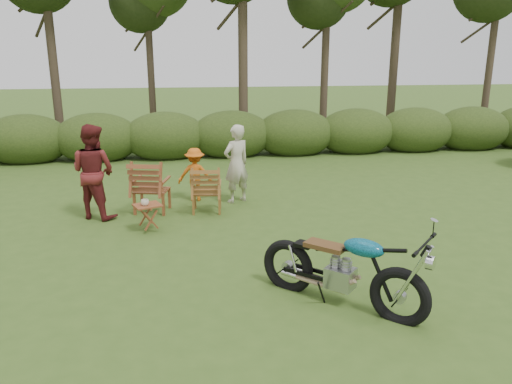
{
  "coord_description": "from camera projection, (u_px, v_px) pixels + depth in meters",
  "views": [
    {
      "loc": [
        -1.52,
        -6.18,
        3.11
      ],
      "look_at": [
        -0.35,
        1.56,
        0.9
      ],
      "focal_mm": 35.0,
      "sensor_mm": 36.0,
      "label": 1
    }
  ],
  "objects": [
    {
      "name": "ground",
      "position": [
        298.0,
        283.0,
        6.95
      ],
      "size": [
        80.0,
        80.0,
        0.0
      ],
      "primitive_type": "plane",
      "color": "#344E1A",
      "rests_on": "ground"
    },
    {
      "name": "tree_line",
      "position": [
        244.0,
        28.0,
        15.25
      ],
      "size": [
        22.52,
        11.62,
        8.14
      ],
      "color": "#34251C",
      "rests_on": "ground"
    },
    {
      "name": "motorcycle",
      "position": [
        339.0,
        303.0,
        6.41
      ],
      "size": [
        2.14,
        2.08,
        1.24
      ],
      "primitive_type": null,
      "rotation": [
        0.0,
        0.0,
        -0.75
      ],
      "color": "#0D8BB1",
      "rests_on": "ground"
    },
    {
      "name": "lawn_chair_right",
      "position": [
        207.0,
        211.0,
        10.06
      ],
      "size": [
        0.71,
        0.71,
        0.94
      ],
      "primitive_type": null,
      "rotation": [
        0.0,
        0.0,
        3.04
      ],
      "color": "brown",
      "rests_on": "ground"
    },
    {
      "name": "lawn_chair_left",
      "position": [
        153.0,
        211.0,
        10.07
      ],
      "size": [
        0.88,
        0.88,
        1.07
      ],
      "primitive_type": null,
      "rotation": [
        0.0,
        0.0,
        2.91
      ],
      "color": "brown",
      "rests_on": "ground"
    },
    {
      "name": "side_table",
      "position": [
        148.0,
        218.0,
        8.93
      ],
      "size": [
        0.59,
        0.55,
        0.49
      ],
      "primitive_type": null,
      "rotation": [
        0.0,
        0.0,
        0.39
      ],
      "color": "brown",
      "rests_on": "ground"
    },
    {
      "name": "cup",
      "position": [
        145.0,
        202.0,
        8.8
      ],
      "size": [
        0.17,
        0.17,
        0.11
      ],
      "primitive_type": "imported",
      "rotation": [
        0.0,
        0.0,
        -0.32
      ],
      "color": "beige",
      "rests_on": "side_table"
    },
    {
      "name": "adult_a",
      "position": [
        237.0,
        202.0,
        10.72
      ],
      "size": [
        0.72,
        0.64,
        1.66
      ],
      "primitive_type": "imported",
      "rotation": [
        0.0,
        0.0,
        3.64
      ],
      "color": "#BBB49A",
      "rests_on": "ground"
    },
    {
      "name": "adult_b",
      "position": [
        97.0,
        217.0,
        9.73
      ],
      "size": [
        1.11,
        1.03,
        1.82
      ],
      "primitive_type": "imported",
      "rotation": [
        0.0,
        0.0,
        2.63
      ],
      "color": "maroon",
      "rests_on": "ground"
    },
    {
      "name": "child",
      "position": [
        196.0,
        200.0,
        10.83
      ],
      "size": [
        0.78,
        0.51,
        1.15
      ],
      "primitive_type": "imported",
      "rotation": [
        0.0,
        0.0,
        3.03
      ],
      "color": "#C65912",
      "rests_on": "ground"
    }
  ]
}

